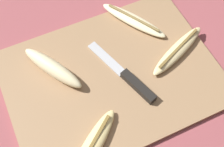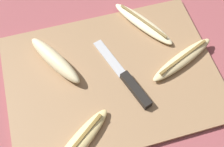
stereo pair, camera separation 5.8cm
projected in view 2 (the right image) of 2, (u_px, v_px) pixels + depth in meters
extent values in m
plane|color=#93474C|center=(112.00, 78.00, 0.76)|extent=(4.00, 4.00, 0.00)
cube|color=#997551|center=(112.00, 77.00, 0.75)|extent=(0.50, 0.37, 0.01)
cube|color=black|center=(136.00, 90.00, 0.72)|extent=(0.05, 0.10, 0.02)
cube|color=#B7BABF|center=(110.00, 58.00, 0.77)|extent=(0.06, 0.12, 0.00)
ellipsoid|color=beige|center=(182.00, 59.00, 0.76)|extent=(0.19, 0.11, 0.02)
cube|color=brown|center=(183.00, 57.00, 0.75)|extent=(0.14, 0.07, 0.00)
ellipsoid|color=beige|center=(55.00, 60.00, 0.75)|extent=(0.12, 0.17, 0.04)
ellipsoid|color=#EDD689|center=(78.00, 144.00, 0.65)|extent=(0.18, 0.15, 0.02)
cube|color=olive|center=(78.00, 142.00, 0.64)|extent=(0.13, 0.10, 0.00)
ellipsoid|color=beige|center=(143.00, 23.00, 0.81)|extent=(0.13, 0.18, 0.02)
cube|color=olive|center=(143.00, 21.00, 0.80)|extent=(0.08, 0.14, 0.00)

